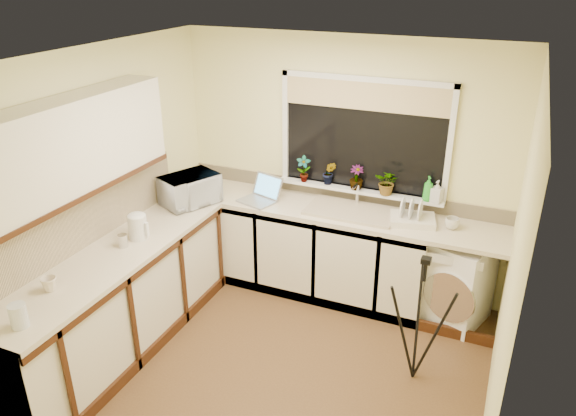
{
  "coord_description": "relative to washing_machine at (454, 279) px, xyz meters",
  "views": [
    {
      "loc": [
        1.49,
        -3.28,
        3.03
      ],
      "look_at": [
        -0.16,
        0.55,
        1.15
      ],
      "focal_mm": 34.43,
      "sensor_mm": 36.0,
      "label": 1
    }
  ],
  "objects": [
    {
      "name": "cup_left",
      "position": [
        -2.54,
        -2.14,
        0.55
      ],
      "size": [
        0.12,
        0.12,
        0.1
      ],
      "primitive_type": "imported",
      "rotation": [
        0.0,
        0.0,
        -0.14
      ],
      "color": "beige",
      "rests_on": "worktop_left"
    },
    {
      "name": "floor",
      "position": [
        -1.18,
        -1.24,
        -0.4
      ],
      "size": [
        3.2,
        3.2,
        0.0
      ],
      "primitive_type": "plane",
      "color": "brown",
      "rests_on": "ground"
    },
    {
      "name": "plant_b",
      "position": [
        -1.28,
        0.19,
        0.77
      ],
      "size": [
        0.14,
        0.13,
        0.23
      ],
      "primitive_type": "imported",
      "rotation": [
        0.0,
        0.0,
        0.21
      ],
      "color": "#999999",
      "rests_on": "windowsill"
    },
    {
      "name": "wall_right",
      "position": [
        0.42,
        -1.24,
        0.83
      ],
      "size": [
        0.0,
        3.0,
        3.0
      ],
      "primitive_type": "plane",
      "rotation": [
        1.57,
        0.0,
        -1.57
      ],
      "color": "#F1EAA0",
      "rests_on": "ground"
    },
    {
      "name": "cup_back",
      "position": [
        -0.08,
        -0.02,
        0.55
      ],
      "size": [
        0.16,
        0.16,
        0.1
      ],
      "primitive_type": "imported",
      "rotation": [
        0.0,
        0.0,
        0.33
      ],
      "color": "beige",
      "rests_on": "worktop_back"
    },
    {
      "name": "glass_jug",
      "position": [
        -2.39,
        -2.53,
        0.58
      ],
      "size": [
        0.11,
        0.11,
        0.16
      ],
      "primitive_type": "cylinder",
      "color": "silver",
      "rests_on": "worktop_left"
    },
    {
      "name": "soap_bottle_green",
      "position": [
        -0.34,
        0.16,
        0.77
      ],
      "size": [
        0.12,
        0.12,
        0.23
      ],
      "primitive_type": "imported",
      "rotation": [
        0.0,
        0.0,
        0.41
      ],
      "color": "green",
      "rests_on": "windowsill"
    },
    {
      "name": "wall_left",
      "position": [
        -2.78,
        -1.24,
        0.83
      ],
      "size": [
        0.0,
        3.0,
        3.0
      ],
      "primitive_type": "plane",
      "rotation": [
        1.57,
        0.0,
        1.57
      ],
      "color": "#F1EAA0",
      "rests_on": "ground"
    },
    {
      "name": "tripod",
      "position": [
        -0.14,
        -0.95,
        0.14
      ],
      "size": [
        0.66,
        0.66,
        1.08
      ],
      "primitive_type": null,
      "rotation": [
        0.0,
        0.0,
        -0.32
      ],
      "color": "black",
      "rests_on": "floor"
    },
    {
      "name": "base_cabinet_back",
      "position": [
        -1.51,
        -0.04,
        0.03
      ],
      "size": [
        2.55,
        0.6,
        0.86
      ],
      "primitive_type": "cube",
      "color": "silver",
      "rests_on": "floor"
    },
    {
      "name": "window_glass",
      "position": [
        -0.98,
        0.25,
        1.15
      ],
      "size": [
        1.5,
        0.02,
        1.0
      ],
      "primitive_type": "cube",
      "color": "black",
      "rests_on": "wall_back"
    },
    {
      "name": "faucet",
      "position": [
        -0.98,
        0.14,
        0.62
      ],
      "size": [
        0.03,
        0.03,
        0.24
      ],
      "primitive_type": "cylinder",
      "color": "silver",
      "rests_on": "worktop_back"
    },
    {
      "name": "dish_rack",
      "position": [
        -0.42,
        -0.04,
        0.53
      ],
      "size": [
        0.45,
        0.37,
        0.06
      ],
      "primitive_type": "cube",
      "rotation": [
        0.0,
        0.0,
        0.24
      ],
      "color": "beige",
      "rests_on": "worktop_back"
    },
    {
      "name": "plant_c",
      "position": [
        -1.01,
        0.17,
        0.77
      ],
      "size": [
        0.17,
        0.17,
        0.23
      ],
      "primitive_type": "imported",
      "rotation": [
        0.0,
        0.0,
        0.4
      ],
      "color": "#999999",
      "rests_on": "windowsill"
    },
    {
      "name": "window_blind",
      "position": [
        -0.98,
        0.22,
        1.53
      ],
      "size": [
        1.5,
        0.02,
        0.25
      ],
      "primitive_type": "cube",
      "color": "tan",
      "rests_on": "wall_back"
    },
    {
      "name": "wall_front",
      "position": [
        -1.18,
        -2.74,
        0.83
      ],
      "size": [
        3.2,
        0.0,
        3.2
      ],
      "primitive_type": "plane",
      "rotation": [
        -1.57,
        0.0,
        0.0
      ],
      "color": "#F1EAA0",
      "rests_on": "ground"
    },
    {
      "name": "microwave",
      "position": [
        -2.45,
        -0.45,
        0.64
      ],
      "size": [
        0.53,
        0.62,
        0.29
      ],
      "primitive_type": "imported",
      "rotation": [
        0.0,
        0.0,
        1.15
      ],
      "color": "white",
      "rests_on": "worktop_left"
    },
    {
      "name": "washing_machine",
      "position": [
        0.0,
        0.0,
        0.0
      ],
      "size": [
        0.71,
        0.7,
        0.8
      ],
      "primitive_type": "cube",
      "rotation": [
        0.0,
        0.0,
        -0.33
      ],
      "color": "white",
      "rests_on": "floor"
    },
    {
      "name": "steel_jar",
      "position": [
        -2.48,
        -1.41,
        0.56
      ],
      "size": [
        0.08,
        0.08,
        0.11
      ],
      "primitive_type": "cylinder",
      "color": "silver",
      "rests_on": "worktop_left"
    },
    {
      "name": "base_cabinet_left",
      "position": [
        -2.48,
        -1.54,
        0.03
      ],
      "size": [
        0.54,
        2.4,
        0.86
      ],
      "primitive_type": "cube",
      "color": "silver",
      "rests_on": "floor"
    },
    {
      "name": "splashback_back",
      "position": [
        -1.18,
        0.25,
        0.57
      ],
      "size": [
        3.2,
        0.02,
        0.14
      ],
      "primitive_type": "cube",
      "color": "beige",
      "rests_on": "wall_back"
    },
    {
      "name": "upper_cabinet",
      "position": [
        -2.62,
        -1.69,
        1.4
      ],
      "size": [
        0.28,
        1.9,
        0.7
      ],
      "primitive_type": "cube",
      "color": "silver",
      "rests_on": "wall_left"
    },
    {
      "name": "laptop",
      "position": [
        -1.86,
        -0.11,
        0.56
      ],
      "size": [
        0.41,
        0.42,
        0.23
      ],
      "rotation": [
        0.0,
        0.0,
        -0.31
      ],
      "color": "#95969C",
      "rests_on": "worktop_back"
    },
    {
      "name": "worktop_back",
      "position": [
        -1.18,
        -0.04,
        0.48
      ],
      "size": [
        3.2,
        0.6,
        0.04
      ],
      "primitive_type": "cube",
      "color": "beige",
      "rests_on": "base_cabinet_back"
    },
    {
      "name": "plant_a",
      "position": [
        -1.54,
        0.16,
        0.78
      ],
      "size": [
        0.16,
        0.13,
        0.26
      ],
      "primitive_type": "imported",
      "rotation": [
        0.0,
        0.0,
        0.32
      ],
      "color": "#999999",
      "rests_on": "windowsill"
    },
    {
      "name": "soap_bottle_clear",
      "position": [
        -0.26,
        0.16,
        0.75
      ],
      "size": [
        0.11,
        0.11,
        0.2
      ],
      "primitive_type": "imported",
      "rotation": [
        0.0,
        0.0,
        -0.21
      ],
      "color": "#999999",
      "rests_on": "windowsill"
    },
    {
      "name": "kettle",
      "position": [
        -2.46,
        -1.24,
        0.6
      ],
      "size": [
        0.16,
        0.16,
        0.2
      ],
      "primitive_type": "cylinder",
      "color": "silver",
      "rests_on": "worktop_left"
    },
    {
      "name": "ceiling",
      "position": [
        -1.18,
        -1.24,
        2.05
      ],
      "size": [
        3.2,
        3.2,
        0.0
      ],
      "primitive_type": "plane",
      "rotation": [
        3.14,
        0.0,
        0.0
      ],
      "color": "white",
      "rests_on": "ground"
    },
    {
      "name": "splashback_left",
      "position": [
        -2.77,
        -1.54,
        0.73
      ],
      "size": [
        0.02,
        2.4,
        0.45
      ],
      "primitive_type": "cube",
      "color": "beige",
      "rests_on": "wall_left"
    },
    {
      "name": "wall_back",
      "position": [
        -1.18,
        0.26,
        0.83
      ],
      "size": [
        3.2,
        0.0,
        3.2
      ],
      "primitive_type": "plane",
      "rotation": [
        1.57,
        0.0,
        0.0
      ],
      "color": "#F1EAA0",
      "rests_on": "ground"
    },
    {
      "name": "worktop_left",
      "position": [
        -2.48,
        -1.54,
        0.48
      ],
      "size": [
        0.6,
        2.4,
        0.04
      ],
      "primitive_type": "cube",
      "color": "beige",
      "rests_on": "base_cabinet_left"
    },
    {
      "name": "plant_d",
      "position": [
        -0.71,
        0.16,
        0.77
      ],
      "size": [
        0.24,
        0.22,
        0.24
      ],
      "primitive_type": "imported",
      "rotation": [
        0.0,
        0.0,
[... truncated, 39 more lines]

